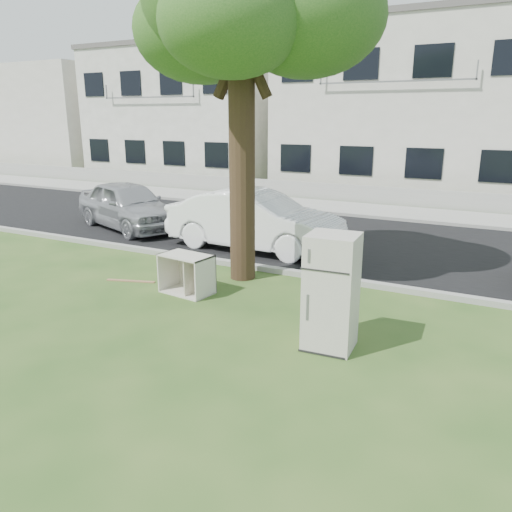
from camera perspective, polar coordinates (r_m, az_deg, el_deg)
The scene contains 17 objects.
ground at distance 9.30m, azimuth -4.71°, elevation -5.89°, with size 120.00×120.00×0.00m, color #294B1A.
road at distance 14.50m, azimuth 7.90°, elevation 1.97°, with size 120.00×7.00×0.01m, color black.
kerb_near at distance 11.33m, azimuth 1.84°, elevation -1.84°, with size 120.00×0.18×0.12m, color gray.
kerb_far at distance 17.81m, azimuth 11.76°, elevation 4.34°, with size 120.00×0.18×0.12m, color gray.
sidewalk at distance 19.19m, azimuth 12.95°, elevation 5.09°, with size 120.00×2.80×0.01m, color gray.
low_wall at distance 20.67m, azimuth 14.15°, elevation 6.73°, with size 120.00×0.15×0.70m, color gray.
street_tree at distance 10.61m, azimuth -1.75°, elevation 27.01°, with size 3.80×3.80×7.02m.
townhouse_left at distance 29.86m, azimuth -6.80°, elevation 15.84°, with size 10.20×8.16×7.04m.
townhouse_center at distance 25.24m, azimuth 17.40°, elevation 15.75°, with size 11.22×8.16×7.44m.
filler_left at distance 39.73m, azimuth -23.91°, elevation 14.13°, with size 16.00×9.00×6.40m, color silver.
fridge at distance 7.53m, azimuth 8.59°, elevation -4.11°, with size 0.73×0.68×1.77m, color silver.
cabinet at distance 10.00m, azimuth -7.91°, elevation -2.03°, with size 1.01×0.63×0.79m, color silver.
plank_a at distance 11.02m, azimuth -14.12°, elevation -2.78°, with size 1.08×0.09×0.02m, color #916846.
plank_b at distance 10.68m, azimuth -10.13°, elevation -3.14°, with size 0.87×0.09×0.02m, color #9A8250.
plank_c at distance 10.97m, azimuth -8.89°, elevation -2.56°, with size 0.71×0.08×0.02m, color tan.
car_center at distance 13.08m, azimuth -0.13°, elevation 4.09°, with size 1.65×4.73×1.56m, color white.
car_left at distance 16.12m, azimuth -14.40°, elevation 5.66°, with size 1.74×4.31×1.47m, color #98999E.
Camera 1 is at (4.62, -7.31, 3.42)m, focal length 35.00 mm.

